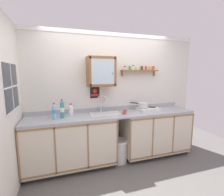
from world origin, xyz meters
The scene contains 19 objects.
floor centered at (0.00, 0.00, 0.00)m, with size 6.22×6.22×0.00m, color #565451.
back_wall centered at (0.00, 0.74, 1.26)m, with size 3.82×0.07×2.49m.
side_wall_left centered at (-1.64, -0.24, 1.25)m, with size 0.05×3.51×2.49m, color silver.
lower_cabinet_run centered at (-0.82, 0.43, 0.46)m, with size 1.57×0.59×0.92m.
lower_cabinet_run_right centered at (0.90, 0.43, 0.46)m, with size 1.41×0.59×0.92m.
countertop centered at (0.00, 0.42, 0.94)m, with size 3.18×0.61×0.03m, color #9EA3A8.
backsplash centered at (0.00, 0.70, 0.99)m, with size 3.18×0.02×0.08m, color #9EA3A8.
sink centered at (-0.20, 0.46, 0.95)m, with size 0.54×0.41×0.47m.
hot_plate_stove centered at (0.73, 0.45, 0.98)m, with size 0.42×0.30×0.07m.
saucepan centered at (0.63, 0.48, 1.07)m, with size 0.31×0.30×0.10m.
bottle_water_clear_0 centered at (-0.79, 0.50, 1.05)m, with size 0.08×0.08×0.23m.
bottle_detergent_teal_1 centered at (-0.94, 0.42, 1.10)m, with size 0.07×0.07×0.32m.
bottle_water_blue_2 centered at (-1.07, 0.40, 1.08)m, with size 0.07×0.07×0.27m.
mug centered at (0.17, 0.35, 0.99)m, with size 0.10×0.10×0.09m.
wall_cabinet centered at (-0.22, 0.56, 1.74)m, with size 0.51×0.32×0.54m.
spice_shelf centered at (0.62, 0.64, 1.78)m, with size 0.81×0.14×0.22m.
warning_sign centered at (-0.32, 0.71, 1.33)m, with size 0.18×0.01×0.22m.
window centered at (-1.61, 0.13, 1.52)m, with size 0.03×0.70×0.68m.
trash_bin centered at (0.08, 0.35, 0.23)m, with size 0.33×0.33×0.44m.
Camera 1 is at (-0.97, -2.40, 1.71)m, focal length 26.06 mm.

